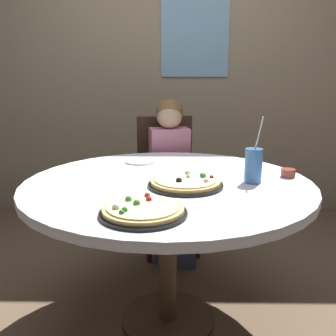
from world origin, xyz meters
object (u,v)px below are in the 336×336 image
Objects in this scene: pizza_cheese at (143,210)px; soda_cup at (253,165)px; dining_table at (168,198)px; pizza_veggie at (186,183)px; chair_wooden at (167,176)px; diner_child at (171,189)px; sauce_bowl at (288,173)px; plate_small at (140,161)px.

soda_cup is at bearing 41.61° from pizza_cheese.
dining_table is 4.00× the size of pizza_veggie.
pizza_veggie is 0.40m from pizza_cheese.
chair_wooden reaches higher than pizza_veggie.
diner_child is 0.92m from sauce_bowl.
pizza_veggie is at bearing -85.38° from diner_child.
plate_small is at bearing -105.57° from chair_wooden.
dining_table is at bearing 132.03° from pizza_veggie.
soda_cup is at bearing -66.23° from chair_wooden.
pizza_veggie is at bearing -84.38° from chair_wooden.
pizza_veggie is 0.54m from plate_small.
pizza_cheese is at bearing -84.70° from plate_small.
dining_table is at bearing -172.67° from sauce_bowl.
soda_cup is (0.41, -0.94, 0.30)m from chair_wooden.
diner_child reaches higher than soda_cup.
chair_wooden is 3.10× the size of soda_cup.
diner_child is at bearing 85.22° from pizza_cheese.
dining_table is 1.43× the size of chair_wooden.
dining_table is 4.26× the size of pizza_cheese.
pizza_veggie is (0.10, -1.00, 0.24)m from chair_wooden.
soda_cup reaches higher than chair_wooden.
diner_child reaches higher than plate_small.
soda_cup reaches higher than pizza_veggie.
dining_table is 7.54× the size of plate_small.
sauce_bowl reaches higher than dining_table.
plate_small is at bearing 143.20° from soda_cup.
chair_wooden reaches higher than plate_small.
diner_child reaches higher than dining_table.
plate_small is (-0.14, -0.52, 0.22)m from chair_wooden.
pizza_veggie is 1.07× the size of pizza_cheese.
diner_child is 1.22m from pizza_cheese.
pizza_cheese reaches higher than sauce_bowl.
chair_wooden is 13.57× the size of sauce_bowl.
diner_child is at bearing 94.62° from pizza_veggie.
pizza_veggie reaches higher than sauce_bowl.
plate_small is (-0.16, 0.39, 0.09)m from dining_table.
diner_child is 0.91m from soda_cup.
pizza_cheese is 1.04× the size of soda_cup.
plate_small is (-0.08, 0.84, -0.01)m from pizza_cheese.
diner_child is at bearing 116.67° from soda_cup.
pizza_veggie is (0.07, -0.82, 0.28)m from diner_child.
diner_child is 0.87m from pizza_veggie.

